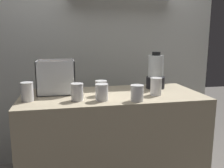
% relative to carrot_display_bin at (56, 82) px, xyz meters
% --- Properties ---
extents(counter, '(1.40, 0.64, 0.90)m').
position_rel_carrot_display_bin_xyz_m(counter, '(0.43, -0.13, -0.53)').
color(counter, tan).
rests_on(counter, ground_plane).
extents(back_wall_unit, '(2.60, 0.24, 2.50)m').
position_rel_carrot_display_bin_xyz_m(back_wall_unit, '(0.43, 0.63, 0.28)').
color(back_wall_unit, silver).
rests_on(back_wall_unit, ground_plane).
extents(carrot_display_bin, '(0.29, 0.25, 0.26)m').
position_rel_carrot_display_bin_xyz_m(carrot_display_bin, '(0.00, 0.00, 0.00)').
color(carrot_display_bin, white).
rests_on(carrot_display_bin, counter).
extents(blender_pitcher, '(0.16, 0.16, 0.32)m').
position_rel_carrot_display_bin_xyz_m(blender_pitcher, '(0.84, 0.01, 0.05)').
color(blender_pitcher, black).
rests_on(blender_pitcher, counter).
extents(juice_cup_carrot_far_left, '(0.09, 0.09, 0.13)m').
position_rel_carrot_display_bin_xyz_m(juice_cup_carrot_far_left, '(-0.19, -0.22, -0.03)').
color(juice_cup_carrot_far_left, white).
rests_on(juice_cup_carrot_far_left, counter).
extents(juice_cup_pomegranate_left, '(0.09, 0.09, 0.12)m').
position_rel_carrot_display_bin_xyz_m(juice_cup_pomegranate_left, '(0.15, -0.28, -0.03)').
color(juice_cup_pomegranate_left, white).
rests_on(juice_cup_pomegranate_left, counter).
extents(juice_cup_beet_middle, '(0.09, 0.09, 0.12)m').
position_rel_carrot_display_bin_xyz_m(juice_cup_beet_middle, '(0.32, -0.31, -0.03)').
color(juice_cup_beet_middle, white).
rests_on(juice_cup_beet_middle, counter).
extents(juice_cup_orange_right, '(0.09, 0.09, 0.12)m').
position_rel_carrot_display_bin_xyz_m(juice_cup_orange_right, '(0.34, -0.16, -0.03)').
color(juice_cup_orange_right, white).
rests_on(juice_cup_orange_right, counter).
extents(juice_cup_mango_far_right, '(0.09, 0.09, 0.11)m').
position_rel_carrot_display_bin_xyz_m(juice_cup_mango_far_right, '(0.56, -0.37, -0.03)').
color(juice_cup_mango_far_right, white).
rests_on(juice_cup_mango_far_right, counter).
extents(juice_cup_carrot_rightmost, '(0.09, 0.09, 0.13)m').
position_rel_carrot_display_bin_xyz_m(juice_cup_carrot_rightmost, '(0.75, -0.23, -0.03)').
color(juice_cup_carrot_rightmost, white).
rests_on(juice_cup_carrot_rightmost, counter).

